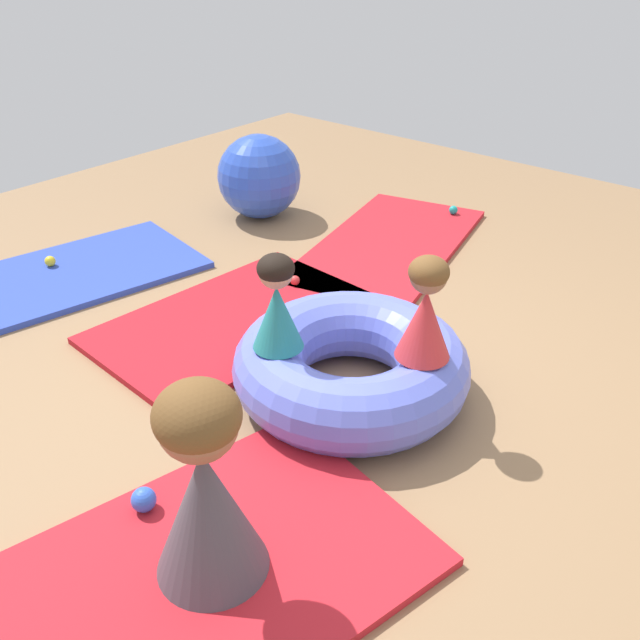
{
  "coord_description": "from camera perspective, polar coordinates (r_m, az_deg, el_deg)",
  "views": [
    {
      "loc": [
        -2.33,
        -1.87,
        2.12
      ],
      "look_at": [
        -0.04,
        0.07,
        0.36
      ],
      "focal_mm": 39.33,
      "sensor_mm": 36.0,
      "label": 1
    }
  ],
  "objects": [
    {
      "name": "play_ball_red",
      "position": [
        4.5,
        -2.05,
        3.23
      ],
      "size": [
        0.06,
        0.06,
        0.06
      ],
      "primitive_type": "sphere",
      "color": "red",
      "rests_on": "gym_mat_far_left"
    },
    {
      "name": "gym_mat_front",
      "position": [
        4.95,
        -20.45,
        3.24
      ],
      "size": [
        1.96,
        1.27,
        0.04
      ],
      "primitive_type": "cube",
      "rotation": [
        0.0,
        0.0,
        -0.19
      ],
      "color": "#2D47B7",
      "rests_on": "ground"
    },
    {
      "name": "play_ball_yellow",
      "position": [
        5.08,
        -21.11,
        4.49
      ],
      "size": [
        0.07,
        0.07,
        0.07
      ],
      "primitive_type": "sphere",
      "color": "yellow",
      "rests_on": "gym_mat_front"
    },
    {
      "name": "child_in_teal",
      "position": [
        3.17,
        -3.53,
        1.38
      ],
      "size": [
        0.33,
        0.33,
        0.47
      ],
      "rotation": [
        0.0,
        0.0,
        5.22
      ],
      "color": "teal",
      "rests_on": "inflatable_cushion"
    },
    {
      "name": "inflatable_cushion",
      "position": [
        3.47,
        2.53,
        -3.73
      ],
      "size": [
        1.17,
        1.17,
        0.36
      ],
      "primitive_type": "torus",
      "color": "#6070E5",
      "rests_on": "ground"
    },
    {
      "name": "exercise_ball_large",
      "position": [
        5.6,
        -4.98,
        11.55
      ],
      "size": [
        0.65,
        0.65,
        0.65
      ],
      "primitive_type": "sphere",
      "color": "blue",
      "rests_on": "ground"
    },
    {
      "name": "adult_seated",
      "position": [
        2.47,
        -9.36,
        -13.16
      ],
      "size": [
        0.54,
        0.54,
        0.81
      ],
      "rotation": [
        0.0,
        0.0,
        2.77
      ],
      "color": "#4C4751",
      "rests_on": "gym_mat_far_right"
    },
    {
      "name": "child_in_red",
      "position": [
        3.12,
        8.6,
        0.86
      ],
      "size": [
        0.36,
        0.36,
        0.5
      ],
      "rotation": [
        0.0,
        0.0,
        3.87
      ],
      "color": "red",
      "rests_on": "inflatable_cushion"
    },
    {
      "name": "play_ball_blue",
      "position": [
        2.97,
        -14.16,
        -13.98
      ],
      "size": [
        0.1,
        0.1,
        0.1
      ],
      "primitive_type": "sphere",
      "color": "blue",
      "rests_on": "gym_mat_far_right"
    },
    {
      "name": "gym_mat_far_right",
      "position": [
        2.77,
        -8.61,
        -19.36
      ],
      "size": [
        1.7,
        1.38,
        0.04
      ],
      "primitive_type": "cube",
      "rotation": [
        0.0,
        0.0,
        -0.21
      ],
      "color": "red",
      "rests_on": "ground"
    },
    {
      "name": "gym_mat_near_left",
      "position": [
        5.14,
        5.63,
        6.06
      ],
      "size": [
        1.99,
        1.32,
        0.04
      ],
      "primitive_type": "cube",
      "rotation": [
        0.0,
        0.0,
        0.24
      ],
      "color": "red",
      "rests_on": "ground"
    },
    {
      "name": "gym_mat_far_left",
      "position": [
        4.18,
        -6.94,
        -0.05
      ],
      "size": [
        1.68,
        1.11,
        0.04
      ],
      "primitive_type": "cube",
      "rotation": [
        0.0,
        0.0,
        -0.07
      ],
      "color": "#B21923",
      "rests_on": "ground"
    },
    {
      "name": "ground_plane",
      "position": [
        3.66,
        1.28,
        -5.02
      ],
      "size": [
        8.0,
        8.0,
        0.0
      ],
      "primitive_type": "plane",
      "color": "#93704C"
    },
    {
      "name": "play_ball_teal",
      "position": [
        5.71,
        10.8,
        8.79
      ],
      "size": [
        0.07,
        0.07,
        0.07
      ],
      "primitive_type": "sphere",
      "color": "teal",
      "rests_on": "gym_mat_near_left"
    }
  ]
}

